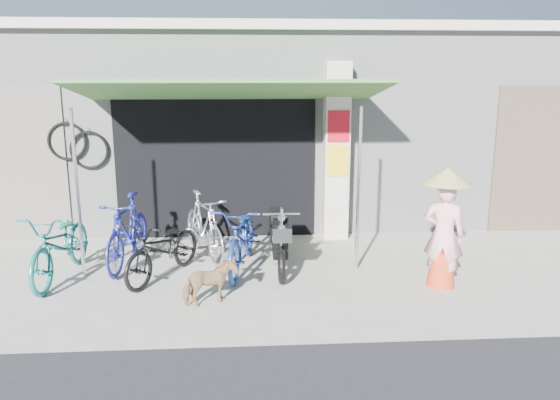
{
  "coord_description": "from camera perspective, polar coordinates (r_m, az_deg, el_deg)",
  "views": [
    {
      "loc": [
        -0.7,
        -6.72,
        2.77
      ],
      "look_at": [
        -0.2,
        1.0,
        1.0
      ],
      "focal_mm": 35.0,
      "sensor_mm": 36.0,
      "label": 1
    }
  ],
  "objects": [
    {
      "name": "ground",
      "position": [
        7.3,
        2.11,
        -9.42
      ],
      "size": [
        80.0,
        80.0,
        0.0
      ],
      "primitive_type": "plane",
      "color": "#AEA99D",
      "rests_on": "ground"
    },
    {
      "name": "bicycle_shop",
      "position": [
        11.87,
        -0.35,
        8.38
      ],
      "size": [
        12.3,
        5.3,
        3.66
      ],
      "color": "#9EA49C",
      "rests_on": "ground"
    },
    {
      "name": "shop_pillar",
      "position": [
        9.38,
        5.86,
        5.04
      ],
      "size": [
        0.42,
        0.44,
        3.0
      ],
      "color": "beige",
      "rests_on": "ground"
    },
    {
      "name": "awning",
      "position": [
        8.35,
        -5.2,
        11.08
      ],
      "size": [
        4.6,
        1.88,
        2.72
      ],
      "color": "#396A2F",
      "rests_on": "ground"
    },
    {
      "name": "bike_teal",
      "position": [
        8.13,
        -21.9,
        -4.34
      ],
      "size": [
        0.8,
        1.92,
        0.99
      ],
      "primitive_type": "imported",
      "rotation": [
        0.0,
        0.0,
        -0.08
      ],
      "color": "#1A7872",
      "rests_on": "ground"
    },
    {
      "name": "bike_blue",
      "position": [
        8.35,
        -15.64,
        -3.18
      ],
      "size": [
        0.72,
        1.8,
        1.05
      ],
      "primitive_type": "imported",
      "rotation": [
        0.0,
        0.0,
        -0.13
      ],
      "color": "navy",
      "rests_on": "ground"
    },
    {
      "name": "bike_black",
      "position": [
        7.74,
        -12.05,
        -4.99
      ],
      "size": [
        1.27,
        1.72,
        0.86
      ],
      "primitive_type": "imported",
      "rotation": [
        0.0,
        0.0,
        -0.48
      ],
      "color": "black",
      "rests_on": "ground"
    },
    {
      "name": "bike_silver",
      "position": [
        8.49,
        -7.95,
        -2.67
      ],
      "size": [
        1.1,
        1.76,
        1.02
      ],
      "primitive_type": "imported",
      "rotation": [
        0.0,
        0.0,
        0.4
      ],
      "color": "silver",
      "rests_on": "ground"
    },
    {
      "name": "bike_navy",
      "position": [
        7.93,
        -3.93,
        -3.82
      ],
      "size": [
        0.95,
        1.96,
        0.99
      ],
      "primitive_type": "imported",
      "rotation": [
        0.0,
        0.0,
        -0.16
      ],
      "color": "navy",
      "rests_on": "ground"
    },
    {
      "name": "street_dog",
      "position": [
        6.83,
        -7.34,
        -8.61
      ],
      "size": [
        0.73,
        0.57,
        0.56
      ],
      "primitive_type": "imported",
      "rotation": [
        0.0,
        0.0,
        2.03
      ],
      "color": "tan",
      "rests_on": "ground"
    },
    {
      "name": "moped",
      "position": [
        8.0,
        -0.11,
        -3.96
      ],
      "size": [
        0.5,
        1.75,
        0.99
      ],
      "rotation": [
        0.0,
        0.0,
        -0.01
      ],
      "color": "black",
      "rests_on": "ground"
    },
    {
      "name": "nun",
      "position": [
        7.51,
        16.77,
        -2.8
      ],
      "size": [
        0.64,
        0.64,
        1.62
      ],
      "rotation": [
        0.0,
        0.0,
        2.68
      ],
      "color": "#F6A6AD",
      "rests_on": "ground"
    }
  ]
}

